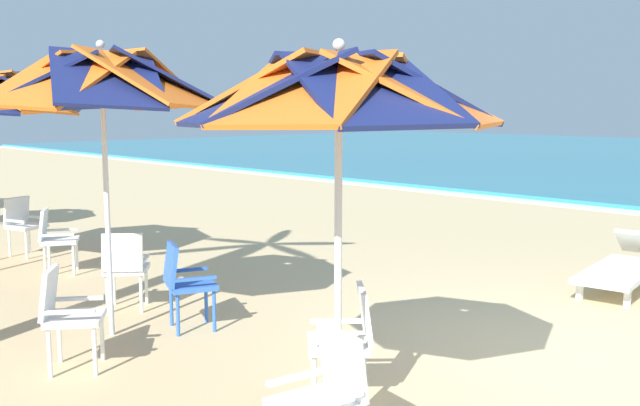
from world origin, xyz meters
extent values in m
plane|color=#D3B784|center=(0.00, 0.00, 0.00)|extent=(80.00, 80.00, 0.00)
cylinder|color=silver|center=(-0.41, -2.38, 1.07)|extent=(0.05, 0.05, 2.14)
cube|color=orange|center=(0.05, -2.19, 2.27)|extent=(1.14, 1.09, 0.46)
cube|color=navy|center=(-0.22, -1.92, 2.27)|extent=(1.08, 1.15, 0.46)
cube|color=orange|center=(-0.60, -1.92, 2.27)|extent=(1.09, 1.14, 0.46)
cube|color=navy|center=(-0.86, -2.19, 2.27)|extent=(1.15, 1.08, 0.46)
cube|color=orange|center=(-0.86, -2.57, 2.27)|extent=(1.14, 1.09, 0.46)
cube|color=navy|center=(-0.60, -2.84, 2.27)|extent=(1.08, 1.15, 0.46)
cube|color=orange|center=(-0.22, -2.84, 2.27)|extent=(1.09, 1.14, 0.46)
cube|color=navy|center=(0.05, -2.57, 2.27)|extent=(1.15, 1.08, 0.46)
sphere|color=silver|center=(-0.41, -2.38, 2.55)|extent=(0.08, 0.08, 0.08)
cube|color=white|center=(-0.79, -1.99, 0.44)|extent=(0.62, 0.62, 0.05)
cube|color=white|center=(-0.66, -1.84, 0.67)|extent=(0.37, 0.35, 0.40)
cube|color=white|center=(-0.65, -2.12, 0.55)|extent=(0.29, 0.32, 0.03)
cube|color=white|center=(-0.94, -1.86, 0.55)|extent=(0.29, 0.32, 0.03)
cylinder|color=white|center=(-0.78, -2.24, 0.21)|extent=(0.04, 0.04, 0.41)
cylinder|color=white|center=(-1.04, -2.00, 0.21)|extent=(0.04, 0.04, 0.41)
cylinder|color=white|center=(-0.55, -1.98, 0.21)|extent=(0.04, 0.04, 0.41)
cylinder|color=white|center=(-0.81, -1.74, 0.21)|extent=(0.04, 0.04, 0.41)
cube|color=white|center=(-0.12, -2.87, 0.44)|extent=(0.51, 0.51, 0.05)
cube|color=white|center=(-0.09, -2.67, 0.67)|extent=(0.43, 0.17, 0.40)
cube|color=white|center=(0.07, -2.90, 0.55)|extent=(0.11, 0.40, 0.03)
cube|color=white|center=(-0.32, -2.83, 0.55)|extent=(0.11, 0.40, 0.03)
cylinder|color=silver|center=(-3.37, -2.46, 1.12)|extent=(0.05, 0.05, 2.24)
cube|color=orange|center=(-2.87, -2.25, 2.42)|extent=(1.28, 1.19, 0.57)
cube|color=navy|center=(-3.16, -1.95, 2.42)|extent=(1.20, 1.24, 0.57)
cube|color=orange|center=(-3.58, -1.95, 2.42)|extent=(1.19, 1.28, 0.57)
cube|color=navy|center=(-3.88, -2.25, 2.42)|extent=(1.24, 1.20, 0.57)
cube|color=orange|center=(-3.88, -2.67, 2.42)|extent=(1.28, 1.19, 0.57)
cube|color=navy|center=(-3.58, -2.97, 2.42)|extent=(1.20, 1.24, 0.57)
cube|color=orange|center=(-3.16, -2.97, 2.42)|extent=(1.19, 1.28, 0.57)
cube|color=navy|center=(-2.87, -2.67, 2.42)|extent=(1.24, 1.20, 0.57)
sphere|color=silver|center=(-3.37, -2.46, 2.74)|extent=(0.08, 0.08, 0.08)
cube|color=white|center=(-2.75, -3.10, 0.44)|extent=(0.61, 0.61, 0.05)
cube|color=white|center=(-2.87, -3.26, 0.67)|extent=(0.39, 0.32, 0.40)
cube|color=white|center=(-2.91, -2.98, 0.55)|extent=(0.26, 0.34, 0.03)
cube|color=white|center=(-2.59, -3.21, 0.55)|extent=(0.26, 0.34, 0.03)
cylinder|color=white|center=(-2.79, -2.85, 0.21)|extent=(0.04, 0.04, 0.41)
cylinder|color=white|center=(-2.51, -3.06, 0.21)|extent=(0.04, 0.04, 0.41)
cylinder|color=white|center=(-3.00, -3.14, 0.21)|extent=(0.04, 0.04, 0.41)
cylinder|color=white|center=(-2.71, -3.34, 0.21)|extent=(0.04, 0.04, 0.41)
cube|color=white|center=(-4.07, -1.91, 0.44)|extent=(0.62, 0.62, 0.05)
cube|color=white|center=(-3.92, -2.04, 0.67)|extent=(0.34, 0.39, 0.40)
cube|color=white|center=(-4.20, -2.07, 0.55)|extent=(0.33, 0.28, 0.03)
cube|color=white|center=(-3.95, -1.76, 0.55)|extent=(0.33, 0.28, 0.03)
cylinder|color=white|center=(-4.32, -1.94, 0.21)|extent=(0.04, 0.04, 0.41)
cylinder|color=white|center=(-4.10, -1.67, 0.21)|extent=(0.04, 0.04, 0.41)
cylinder|color=white|center=(-4.05, -2.16, 0.21)|extent=(0.04, 0.04, 0.41)
cylinder|color=white|center=(-3.83, -1.89, 0.21)|extent=(0.04, 0.04, 0.41)
cube|color=blue|center=(-3.00, -1.80, 0.44)|extent=(0.57, 0.57, 0.05)
cube|color=blue|center=(-3.07, -1.98, 0.67)|extent=(0.42, 0.25, 0.40)
cube|color=blue|center=(-3.18, -1.72, 0.55)|extent=(0.19, 0.38, 0.03)
cube|color=blue|center=(-2.81, -1.87, 0.55)|extent=(0.19, 0.38, 0.03)
cylinder|color=blue|center=(-3.09, -1.57, 0.21)|extent=(0.04, 0.04, 0.41)
cylinder|color=blue|center=(-2.77, -1.70, 0.21)|extent=(0.04, 0.04, 0.41)
cylinder|color=blue|center=(-3.23, -1.89, 0.21)|extent=(0.04, 0.04, 0.41)
cylinder|color=blue|center=(-2.90, -2.02, 0.21)|extent=(0.04, 0.04, 0.41)
cube|color=orange|center=(-6.34, -2.12, 2.36)|extent=(1.46, 1.34, 0.58)
cube|color=navy|center=(-6.68, -1.79, 2.36)|extent=(1.36, 1.41, 0.58)
cube|color=orange|center=(-7.15, -1.79, 2.36)|extent=(1.34, 1.46, 0.58)
cube|color=white|center=(-6.18, -1.72, 0.44)|extent=(0.60, 0.60, 0.05)
cube|color=white|center=(-6.28, -1.90, 0.67)|extent=(0.41, 0.30, 0.40)
cube|color=white|center=(-6.35, -1.62, 0.55)|extent=(0.24, 0.36, 0.03)
cube|color=white|center=(-6.00, -1.83, 0.55)|extent=(0.24, 0.36, 0.03)
cylinder|color=white|center=(-6.24, -1.48, 0.21)|extent=(0.04, 0.04, 0.41)
cylinder|color=white|center=(-5.93, -1.66, 0.21)|extent=(0.04, 0.04, 0.41)
cylinder|color=white|center=(-6.42, -1.78, 0.21)|extent=(0.04, 0.04, 0.41)
cylinder|color=white|center=(-6.12, -1.97, 0.21)|extent=(0.04, 0.04, 0.41)
cube|color=white|center=(-7.60, -1.60, 0.44)|extent=(0.56, 0.56, 0.05)
cube|color=white|center=(-7.79, -1.67, 0.67)|extent=(0.23, 0.43, 0.40)
cube|color=white|center=(-7.67, -1.41, 0.55)|extent=(0.39, 0.17, 0.03)
cube|color=white|center=(-7.54, -1.79, 0.55)|extent=(0.39, 0.17, 0.03)
cylinder|color=white|center=(-7.50, -1.38, 0.21)|extent=(0.04, 0.04, 0.41)
cylinder|color=white|center=(-7.38, -1.71, 0.21)|extent=(0.04, 0.04, 0.41)
cylinder|color=white|center=(-7.83, -1.50, 0.21)|extent=(0.04, 0.04, 0.41)
cylinder|color=white|center=(-7.71, -1.83, 0.21)|extent=(0.04, 0.04, 0.41)
cube|color=white|center=(-0.66, 2.62, 0.25)|extent=(0.87, 1.77, 0.06)
cube|color=white|center=(-0.32, 2.02, 0.11)|extent=(0.06, 0.06, 0.22)
cube|color=white|center=(-0.83, 1.95, 0.11)|extent=(0.06, 0.06, 0.22)
cube|color=white|center=(-1.01, 3.21, 0.11)|extent=(0.06, 0.06, 0.22)
camera|label=1|loc=(2.68, -5.52, 2.15)|focal=39.19mm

